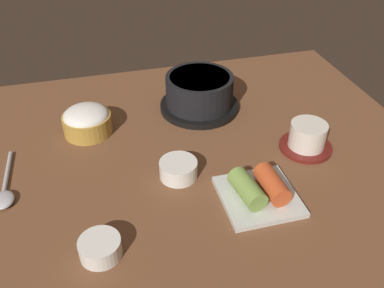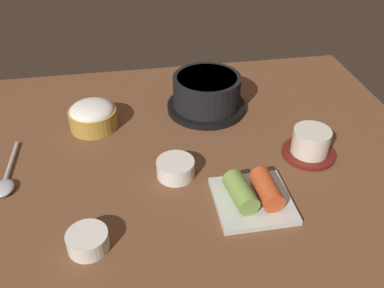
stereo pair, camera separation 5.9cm
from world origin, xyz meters
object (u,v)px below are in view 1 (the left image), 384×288
object	(u,v)px
stone_pot	(199,93)
spoon	(5,192)
rice_bowl	(87,120)
kimchi_plate	(259,191)
banchan_cup_center	(178,169)
side_bowl_near	(100,247)
tea_cup_with_saucer	(307,137)

from	to	relation	value
stone_pot	spoon	distance (cm)	45.39
stone_pot	spoon	bearing A→B (deg)	-154.90
rice_bowl	kimchi_plate	world-z (taller)	rice_bowl
stone_pot	kimchi_plate	size ratio (longest dim) A/B	1.39
stone_pot	banchan_cup_center	size ratio (longest dim) A/B	2.56
rice_bowl	side_bowl_near	world-z (taller)	rice_bowl
banchan_cup_center	side_bowl_near	world-z (taller)	banchan_cup_center
spoon	rice_bowl	bearing A→B (deg)	45.88
rice_bowl	banchan_cup_center	bearing A→B (deg)	-51.06
kimchi_plate	side_bowl_near	xyz separation A→B (cm)	(-27.54, -5.17, -0.19)
tea_cup_with_saucer	side_bowl_near	xyz separation A→B (cm)	(-42.32, -16.33, -1.09)
tea_cup_with_saucer	kimchi_plate	xyz separation A→B (cm)	(-14.78, -11.17, -0.90)
tea_cup_with_saucer	banchan_cup_center	size ratio (longest dim) A/B	1.50
stone_pot	side_bowl_near	xyz separation A→B (cm)	(-25.69, -36.69, -2.53)
rice_bowl	spoon	distance (cm)	22.40
rice_bowl	tea_cup_with_saucer	distance (cm)	45.46
stone_pot	side_bowl_near	world-z (taller)	stone_pot
rice_bowl	spoon	bearing A→B (deg)	-134.12
stone_pot	side_bowl_near	bearing A→B (deg)	-125.00
stone_pot	kimchi_plate	world-z (taller)	stone_pot
rice_bowl	banchan_cup_center	world-z (taller)	rice_bowl
rice_bowl	kimchi_plate	xyz separation A→B (cm)	(27.32, -28.32, -1.19)
banchan_cup_center	side_bowl_near	size ratio (longest dim) A/B	1.10
banchan_cup_center	spoon	distance (cm)	30.93
stone_pot	rice_bowl	world-z (taller)	stone_pot
kimchi_plate	side_bowl_near	bearing A→B (deg)	-169.37
tea_cup_with_saucer	kimchi_plate	size ratio (longest dim) A/B	0.81
tea_cup_with_saucer	kimchi_plate	bearing A→B (deg)	-142.93
stone_pot	tea_cup_with_saucer	bearing A→B (deg)	-50.76
rice_bowl	tea_cup_with_saucer	bearing A→B (deg)	-22.16
stone_pot	tea_cup_with_saucer	xyz separation A→B (cm)	(16.63, -20.36, -1.44)
banchan_cup_center	side_bowl_near	bearing A→B (deg)	-136.69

